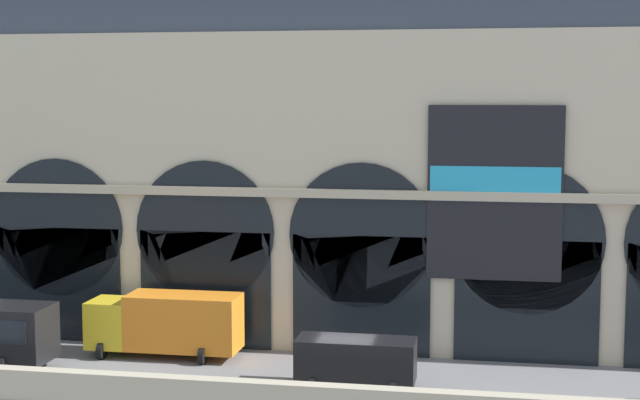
{
  "coord_description": "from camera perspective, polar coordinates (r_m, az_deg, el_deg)",
  "views": [
    {
      "loc": [
        6.38,
        -41.17,
        12.85
      ],
      "look_at": [
        -2.06,
        5.0,
        7.66
      ],
      "focal_mm": 54.03,
      "sensor_mm": 36.0,
      "label": 1
    }
  ],
  "objects": [
    {
      "name": "ground_plane",
      "position": [
        43.6,
        1.51,
        -10.83
      ],
      "size": [
        200.0,
        200.0,
        0.0
      ],
      "primitive_type": "plane",
      "color": "slate"
    },
    {
      "name": "station_building",
      "position": [
        49.26,
        2.96,
        2.91
      ],
      "size": [
        49.37,
        5.59,
        20.49
      ],
      "color": "beige",
      "rests_on": "ground"
    },
    {
      "name": "box_truck_midwest",
      "position": [
        48.08,
        -9.09,
        -7.18
      ],
      "size": [
        7.5,
        2.91,
        3.12
      ],
      "color": "gold",
      "rests_on": "ground"
    },
    {
      "name": "van_center",
      "position": [
        42.7,
        2.14,
        -9.46
      ],
      "size": [
        5.2,
        2.48,
        2.2
      ],
      "color": "black",
      "rests_on": "ground"
    }
  ]
}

